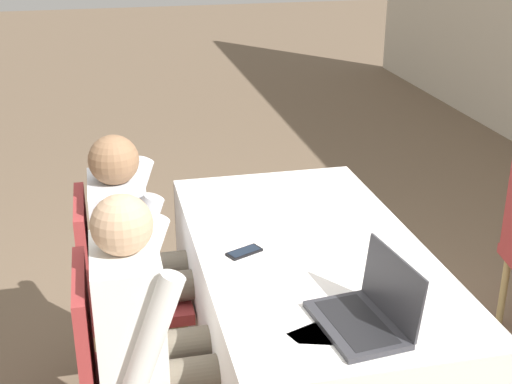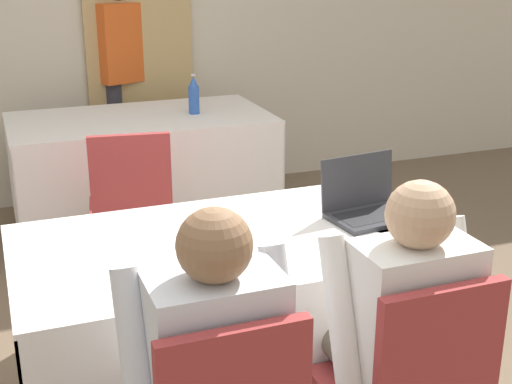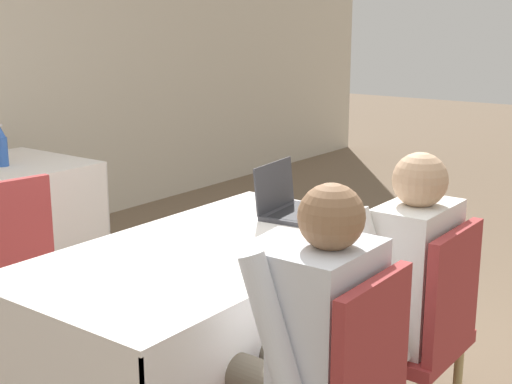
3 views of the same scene
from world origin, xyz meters
name	(u,v)px [view 1 (image 1 of 3)]	position (x,y,z in m)	size (l,w,h in m)	color
conference_table_near	(308,286)	(0.00, 0.00, 0.58)	(1.62, 0.88, 0.76)	white
laptop	(367,313)	(0.57, 0.02, 0.80)	(0.37, 0.29, 0.23)	#333338
cell_phone	(244,251)	(0.00, -0.26, 0.76)	(0.11, 0.15, 0.01)	black
paper_beside_laptop	(302,325)	(0.53, -0.18, 0.76)	(0.29, 0.35, 0.00)	white
paper_centre_table	(327,186)	(-0.58, 0.26, 0.76)	(0.26, 0.33, 0.00)	white
paper_left_edge	(344,335)	(0.61, -0.07, 0.76)	(0.30, 0.35, 0.00)	white
chair_near_left	(118,286)	(-0.30, -0.75, 0.50)	(0.44, 0.44, 0.90)	tan
chair_near_right	(126,374)	(0.30, -0.75, 0.50)	(0.44, 0.44, 0.90)	tan
person_checkered_shirt	(140,250)	(-0.30, -0.64, 0.66)	(0.50, 0.52, 1.16)	#665B4C
person_white_shirt	(153,331)	(0.30, -0.64, 0.66)	(0.50, 0.52, 1.16)	#665B4C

